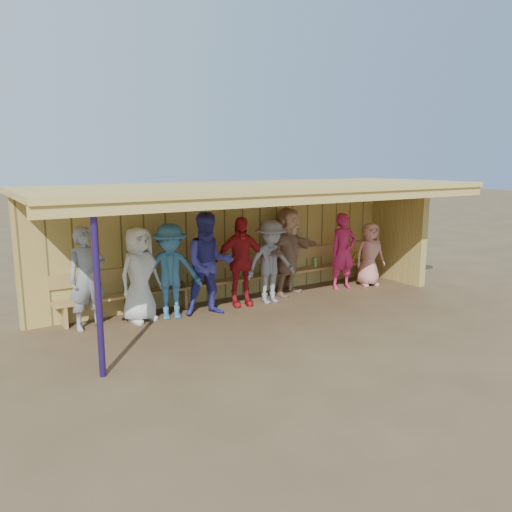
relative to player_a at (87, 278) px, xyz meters
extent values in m
plane|color=brown|center=(3.24, -0.74, -0.91)|extent=(90.00, 90.00, 0.00)
imported|color=gray|center=(0.00, 0.00, 0.00)|extent=(0.72, 0.53, 1.83)
imported|color=silver|center=(0.93, -0.07, -0.03)|extent=(1.00, 0.81, 1.76)
imported|color=#393799|center=(2.20, -0.37, 0.08)|extent=(1.11, 0.95, 1.99)
imported|color=red|center=(3.01, -0.16, 0.00)|extent=(1.15, 0.66, 1.84)
imported|color=gray|center=(3.65, -0.31, -0.04)|extent=(1.15, 0.69, 1.74)
imported|color=tan|center=(4.37, 0.07, 0.06)|extent=(1.89, 1.24, 1.95)
imported|color=#CD205A|center=(5.73, -0.22, -0.03)|extent=(0.70, 0.52, 1.76)
imported|color=tan|center=(6.48, -0.33, -0.16)|extent=(0.83, 0.65, 1.51)
imported|color=#33658C|center=(1.48, -0.19, -0.01)|extent=(1.30, 0.97, 1.80)
cube|color=tan|center=(3.24, 0.61, 0.29)|extent=(8.60, 0.20, 2.40)
cube|color=tan|center=(7.44, -0.29, 0.29)|extent=(0.20, 1.62, 2.40)
cube|color=#DBB75A|center=(3.24, -0.74, 1.54)|extent=(8.80, 3.20, 0.10)
cube|color=#DBB75A|center=(3.24, -2.24, 1.41)|extent=(8.80, 0.10, 0.18)
cube|color=#DBB75A|center=(-0.56, -0.74, 1.40)|extent=(0.08, 3.00, 0.16)
cube|color=#DBB75A|center=(0.39, -0.74, 1.40)|extent=(0.08, 3.00, 0.16)
cube|color=#DBB75A|center=(1.34, -0.74, 1.40)|extent=(0.08, 3.00, 0.16)
cube|color=#DBB75A|center=(2.29, -0.74, 1.40)|extent=(0.08, 3.00, 0.16)
cube|color=#DBB75A|center=(3.24, -0.74, 1.40)|extent=(0.08, 3.00, 0.16)
cube|color=#DBB75A|center=(4.19, -0.74, 1.40)|extent=(0.08, 3.00, 0.16)
cube|color=#DBB75A|center=(5.14, -0.74, 1.40)|extent=(0.08, 3.00, 0.16)
cube|color=#DBB75A|center=(6.09, -0.74, 1.40)|extent=(0.08, 3.00, 0.16)
cube|color=#DBB75A|center=(7.04, -0.74, 1.40)|extent=(0.08, 3.00, 0.16)
cylinder|color=navy|center=(-0.36, -2.14, 0.29)|extent=(0.09, 0.09, 2.40)
cube|color=tan|center=(3.24, 0.32, -0.49)|extent=(7.60, 0.32, 0.05)
cube|color=tan|center=(3.24, 0.48, -0.11)|extent=(7.60, 0.04, 0.26)
cube|color=tan|center=(-0.36, 0.32, -0.71)|extent=(0.06, 0.29, 0.40)
cube|color=tan|center=(1.95, 0.32, -0.71)|extent=(0.06, 0.29, 0.40)
cube|color=tan|center=(4.53, 0.32, -0.71)|extent=(0.06, 0.29, 0.40)
cube|color=tan|center=(6.84, 0.32, -0.71)|extent=(0.06, 0.29, 0.40)
cylinder|color=gold|center=(6.27, 0.12, -0.51)|extent=(0.13, 0.41, 0.80)
sphere|color=#D36318|center=(6.58, 0.12, -0.87)|extent=(0.08, 0.08, 0.08)
ellipsoid|color=#593319|center=(1.06, 0.27, -0.40)|extent=(0.30, 0.24, 0.14)
ellipsoid|color=#593319|center=(2.47, 0.27, -0.40)|extent=(0.30, 0.24, 0.14)
ellipsoid|color=#593319|center=(1.80, 0.27, -0.40)|extent=(0.30, 0.24, 0.14)
cylinder|color=#97D96C|center=(5.40, 0.37, -0.35)|extent=(0.07, 0.07, 0.22)
cylinder|color=orange|center=(6.20, 0.37, -0.35)|extent=(0.07, 0.07, 0.22)
cylinder|color=#9BD269|center=(6.89, -0.18, -0.80)|extent=(0.07, 0.07, 0.22)
camera|label=1|loc=(-2.00, -8.75, 2.00)|focal=35.00mm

